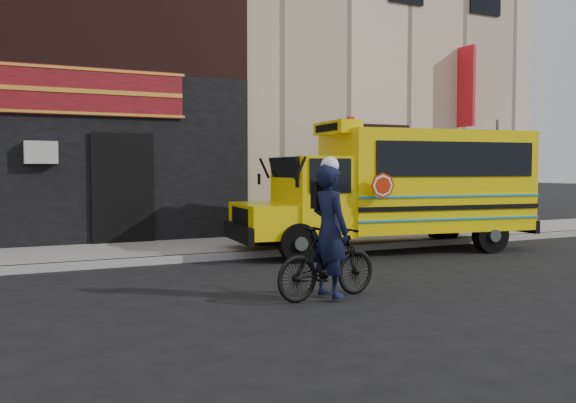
# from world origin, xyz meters

# --- Properties ---
(ground) EXTENTS (120.00, 120.00, 0.00)m
(ground) POSITION_xyz_m (0.00, 0.00, 0.00)
(ground) COLOR black
(ground) RESTS_ON ground
(curb) EXTENTS (40.00, 0.20, 0.15)m
(curb) POSITION_xyz_m (0.00, 2.60, 0.07)
(curb) COLOR gray
(curb) RESTS_ON ground
(sidewalk) EXTENTS (40.00, 3.00, 0.15)m
(sidewalk) POSITION_xyz_m (0.00, 4.10, 0.07)
(sidewalk) COLOR gray
(sidewalk) RESTS_ON ground
(building) EXTENTS (20.00, 10.70, 12.00)m
(building) POSITION_xyz_m (-0.04, 10.45, 6.13)
(building) COLOR beige
(building) RESTS_ON sidewalk
(school_bus) EXTENTS (7.11, 2.95, 2.92)m
(school_bus) POSITION_xyz_m (2.41, 2.13, 1.51)
(school_bus) COLOR black
(school_bus) RESTS_ON ground
(sign_pole) EXTENTS (0.10, 0.27, 3.18)m
(sign_pole) POSITION_xyz_m (6.06, 2.86, 1.75)
(sign_pole) COLOR #454E48
(sign_pole) RESTS_ON ground
(bicycle) EXTENTS (1.83, 0.78, 1.07)m
(bicycle) POSITION_xyz_m (-1.76, -1.81, 0.53)
(bicycle) COLOR black
(bicycle) RESTS_ON ground
(cyclist) EXTENTS (0.57, 0.77, 1.91)m
(cyclist) POSITION_xyz_m (-1.77, -1.88, 0.96)
(cyclist) COLOR black
(cyclist) RESTS_ON ground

